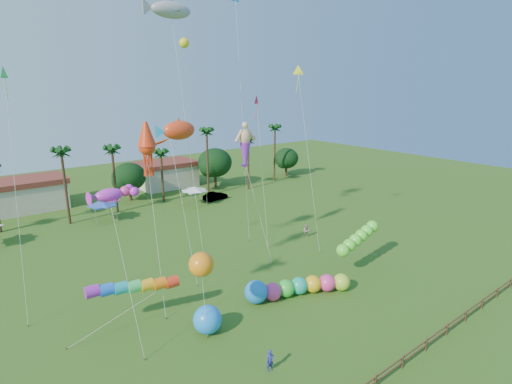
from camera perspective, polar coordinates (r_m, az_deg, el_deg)
ground at (r=33.91m, az=11.07°, el=-18.45°), size 160.00×160.00×0.00m
tree_line at (r=68.53m, az=-15.41°, el=2.47°), size 69.46×8.91×11.00m
buildings_row at (r=72.46m, az=-21.99°, el=0.72°), size 35.00×7.00×4.00m
tent_row at (r=58.77m, az=-20.92°, el=-1.58°), size 31.00×4.00×0.60m
fence at (r=30.79m, az=20.20°, el=-21.66°), size 36.12×0.12×1.00m
car_b at (r=66.68m, az=-5.84°, el=-0.58°), size 4.30×1.73×1.39m
spectator_a at (r=28.89m, az=2.01°, el=-22.93°), size 0.61×0.43×1.57m
spectator_b at (r=50.74m, az=7.21°, el=-5.54°), size 1.00×1.02×1.66m
caterpillar_inflatable at (r=37.24m, az=5.47°, el=-13.40°), size 9.77×5.31×2.06m
blue_ball at (r=32.41m, az=-6.96°, el=-17.64°), size 2.23×2.23×2.23m
rainbow_tube at (r=33.71m, az=-14.68°, el=-13.19°), size 10.12×2.61×3.37m
green_worm at (r=40.63m, az=12.30°, el=-8.16°), size 10.93×1.77×3.57m
orange_ball_kite at (r=29.23m, az=-7.83°, el=-10.23°), size 2.40×2.40×7.06m
merman_kite at (r=43.90m, az=-1.55°, el=6.24°), size 2.13×5.77×14.29m
fish_kite at (r=40.10m, az=-10.93°, el=8.65°), size 5.23×6.63×15.32m
shark_kite at (r=43.89m, az=-12.03°, el=24.07°), size 5.66×6.21×26.69m
squid_kite at (r=33.87m, az=-15.30°, el=6.19°), size 1.88×4.55×15.82m
lobster_kite at (r=29.40m, az=-20.23°, el=-0.43°), size 3.88×5.26×11.86m
delta_kite_red at (r=46.74m, az=0.11°, el=12.61°), size 1.50×3.69×17.44m
delta_kite_yellow at (r=46.06m, az=6.09°, el=16.46°), size 1.20×5.18×20.70m
delta_kite_green at (r=37.21m, az=-32.26°, el=13.52°), size 2.06×4.52×19.97m
delta_kite_blue at (r=50.51m, az=-2.93°, el=25.23°), size 1.85×4.20×28.75m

